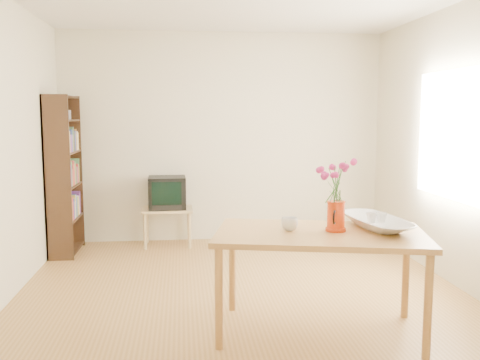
{
  "coord_description": "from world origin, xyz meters",
  "views": [
    {
      "loc": [
        -0.53,
        -4.45,
        1.59
      ],
      "look_at": [
        0.0,
        0.3,
        1.0
      ],
      "focal_mm": 40.0,
      "sensor_mm": 36.0,
      "label": 1
    }
  ],
  "objects": [
    {
      "name": "room",
      "position": [
        0.03,
        0.0,
        1.3
      ],
      "size": [
        4.5,
        4.5,
        4.5
      ],
      "color": "olive",
      "rests_on": "ground"
    },
    {
      "name": "table",
      "position": [
        0.46,
        -0.78,
        0.67
      ],
      "size": [
        1.64,
        1.16,
        0.75
      ],
      "rotation": [
        0.0,
        0.0,
        -0.22
      ],
      "color": "#A16F37",
      "rests_on": "ground"
    },
    {
      "name": "tv_stand",
      "position": [
        -0.7,
        1.97,
        0.39
      ],
      "size": [
        0.6,
        0.45,
        0.46
      ],
      "color": "tan",
      "rests_on": "ground"
    },
    {
      "name": "bookshelf",
      "position": [
        -1.85,
        1.75,
        0.84
      ],
      "size": [
        0.28,
        0.7,
        1.8
      ],
      "color": "black",
      "rests_on": "ground"
    },
    {
      "name": "pitcher",
      "position": [
        0.58,
        -0.76,
        0.85
      ],
      "size": [
        0.15,
        0.21,
        0.22
      ],
      "rotation": [
        0.0,
        0.0,
        -0.41
      ],
      "color": "red",
      "rests_on": "table"
    },
    {
      "name": "flowers",
      "position": [
        0.58,
        -0.76,
        1.14
      ],
      "size": [
        0.25,
        0.25,
        0.36
      ],
      "primitive_type": null,
      "color": "#D33187",
      "rests_on": "pitcher"
    },
    {
      "name": "mug",
      "position": [
        0.25,
        -0.7,
        0.8
      ],
      "size": [
        0.12,
        0.12,
        0.1
      ],
      "primitive_type": "imported",
      "rotation": [
        0.0,
        0.0,
        3.15
      ],
      "color": "white",
      "rests_on": "table"
    },
    {
      "name": "bowl",
      "position": [
        0.91,
        -0.7,
        0.98
      ],
      "size": [
        0.56,
        0.56,
        0.47
      ],
      "primitive_type": "imported",
      "rotation": [
        0.0,
        0.0,
        0.13
      ],
      "color": "white",
      "rests_on": "table"
    },
    {
      "name": "teacup_a",
      "position": [
        0.87,
        -0.7,
        0.94
      ],
      "size": [
        0.1,
        0.1,
        0.06
      ],
      "primitive_type": "imported",
      "rotation": [
        0.0,
        0.0,
        0.88
      ],
      "color": "white",
      "rests_on": "bowl"
    },
    {
      "name": "teacup_b",
      "position": [
        0.95,
        -0.68,
        0.94
      ],
      "size": [
        0.09,
        0.09,
        0.06
      ],
      "primitive_type": "imported",
      "rotation": [
        0.0,
        0.0,
        2.0
      ],
      "color": "white",
      "rests_on": "bowl"
    },
    {
      "name": "television",
      "position": [
        -0.7,
        1.98,
        0.66
      ],
      "size": [
        0.45,
        0.42,
        0.38
      ],
      "rotation": [
        0.0,
        0.0,
        0.03
      ],
      "color": "black",
      "rests_on": "tv_stand"
    }
  ]
}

